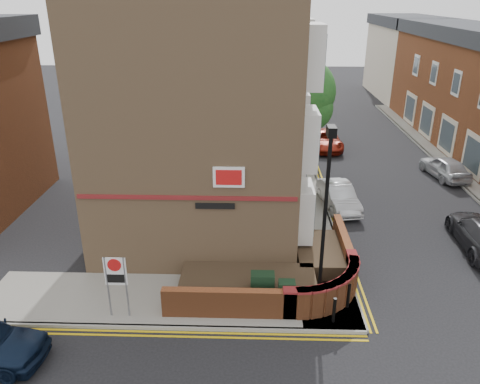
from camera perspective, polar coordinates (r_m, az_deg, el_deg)
name	(u,v)px	position (r m, az deg, el deg)	size (l,w,h in m)	color
ground	(272,331)	(15.61, 3.90, -16.58)	(120.00, 120.00, 0.00)	black
pavement_corner	(171,299)	(17.00, -8.44, -12.82)	(13.00, 3.00, 0.12)	gray
pavement_main	(296,163)	(29.84, 6.82, 3.48)	(2.00, 32.00, 0.12)	gray
kerb_side	(163,327)	(15.83, -9.39, -15.98)	(13.00, 0.15, 0.12)	gray
kerb_main_near	(312,164)	(29.94, 8.73, 3.44)	(0.15, 32.00, 0.12)	gray
kerb_main_far	(459,183)	(29.31, 25.10, 1.03)	(0.15, 40.00, 0.12)	gray
yellow_lines_side	(162,334)	(15.67, -9.55, -16.70)	(13.00, 0.28, 0.01)	gold
yellow_lines_main	(316,164)	(29.99, 9.20, 3.33)	(0.28, 32.00, 0.01)	gold
corner_building	(203,88)	(20.50, -4.49, 12.49)	(8.95, 10.40, 13.60)	#987551
garden_wall	(270,286)	(17.61, 3.65, -11.40)	(6.80, 6.00, 1.20)	brown
lamppost	(324,222)	(14.95, 10.25, -3.57)	(0.25, 0.50, 6.30)	black
utility_cabinet_large	(262,289)	(16.21, 2.74, -11.69)	(0.80, 0.45, 1.20)	black
utility_cabinet_small	(286,296)	(16.03, 5.68, -12.45)	(0.55, 0.40, 1.10)	black
bollard_near	(334,310)	(15.78, 11.40, -13.94)	(0.11, 0.11, 0.90)	black
bollard_far	(348,296)	(16.53, 13.08, -12.22)	(0.11, 0.11, 0.90)	black
zone_sign	(116,276)	(15.65, -14.90, -9.88)	(0.72, 0.07, 2.20)	slate
far_terrace_cream	(403,57)	(52.60, 19.28, 15.32)	(5.40, 12.40, 8.00)	beige
tree_near	(302,96)	(26.73, 7.62, 11.49)	(3.64, 3.65, 6.70)	#382B1E
tree_mid	(293,67)	(34.51, 6.43, 14.94)	(4.03, 4.03, 7.42)	#382B1E
tree_far	(286,57)	(42.46, 5.62, 16.07)	(3.81, 3.81, 7.00)	#382B1E
traffic_light_assembly	(294,93)	(37.84, 6.56, 11.93)	(0.20, 0.16, 4.20)	black
silver_car_near	(338,196)	(23.87, 11.91, -0.51)	(1.32, 3.77, 1.24)	#B5B9BE
red_car_main	(325,140)	(33.18, 10.31, 6.31)	(2.09, 4.52, 1.26)	maroon
silver_car_far	(445,167)	(29.80, 23.71, 2.80)	(1.51, 3.75, 1.28)	#AAACB2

